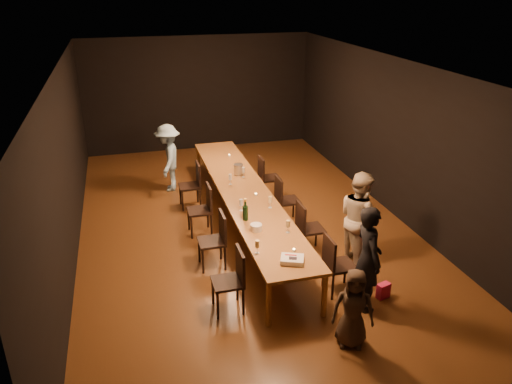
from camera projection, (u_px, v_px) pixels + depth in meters
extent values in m
plane|color=#401F10|center=(245.00, 227.00, 9.45)|extent=(10.00, 10.00, 0.00)
cube|color=black|center=(199.00, 94.00, 13.28)|extent=(6.00, 0.04, 3.00)
cube|color=black|center=(381.00, 327.00, 4.42)|extent=(6.00, 0.04, 3.00)
cube|color=black|center=(66.00, 168.00, 8.12)|extent=(0.04, 10.00, 3.00)
cube|color=black|center=(395.00, 139.00, 9.58)|extent=(0.04, 10.00, 3.00)
cube|color=silver|center=(243.00, 66.00, 8.26)|extent=(6.00, 10.00, 0.04)
cube|color=brown|center=(244.00, 192.00, 9.16)|extent=(0.90, 6.00, 0.05)
cylinder|color=brown|center=(269.00, 304.00, 6.64)|extent=(0.08, 0.08, 0.70)
cylinder|color=brown|center=(324.00, 295.00, 6.84)|extent=(0.08, 0.08, 0.70)
cylinder|color=brown|center=(198.00, 161.00, 11.78)|extent=(0.08, 0.08, 0.70)
cylinder|color=brown|center=(231.00, 158.00, 11.97)|extent=(0.08, 0.08, 0.70)
imported|color=black|center=(368.00, 258.00, 6.89)|extent=(0.40, 0.59, 1.56)
imported|color=#C4B193|center=(359.00, 218.00, 8.04)|extent=(0.67, 0.82, 1.57)
imported|color=#86B0D0|center=(168.00, 158.00, 10.84)|extent=(0.74, 1.05, 1.48)
imported|color=#3A2C20|center=(353.00, 308.00, 6.24)|extent=(0.62, 0.52, 1.08)
cube|color=#E02155|center=(383.00, 291.00, 7.33)|extent=(0.22, 0.16, 0.23)
cube|color=navy|center=(360.00, 279.00, 7.57)|extent=(0.24, 0.16, 0.29)
cube|color=white|center=(292.00, 260.00, 6.85)|extent=(0.39, 0.35, 0.07)
cube|color=black|center=(293.00, 258.00, 6.81)|extent=(0.13, 0.12, 0.00)
cube|color=red|center=(291.00, 255.00, 6.89)|extent=(0.16, 0.09, 0.00)
cylinder|color=white|center=(256.00, 227.00, 7.70)|extent=(0.22, 0.22, 0.10)
cylinder|color=#BCBCC1|center=(238.00, 169.00, 9.88)|extent=(0.23, 0.23, 0.21)
cylinder|color=#B2B7B2|center=(294.00, 250.00, 7.13)|extent=(0.05, 0.05, 0.03)
cylinder|color=#B2B7B2|center=(256.00, 194.00, 8.96)|extent=(0.05, 0.05, 0.03)
cylinder|color=#B2B7B2|center=(229.00, 155.00, 10.92)|extent=(0.05, 0.05, 0.03)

